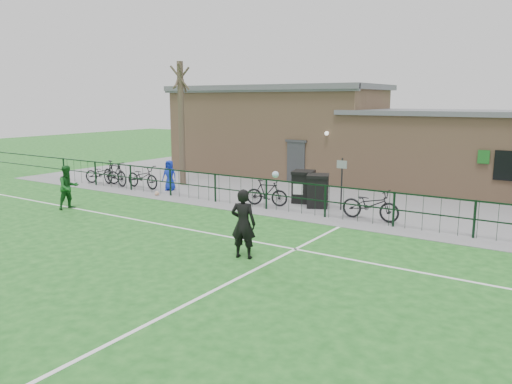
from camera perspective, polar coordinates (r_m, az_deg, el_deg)
The scene contains 20 objects.
ground at distance 12.45m, azimuth -12.95°, elevation -9.43°, with size 90.00×90.00×0.00m, color #19571B.
paving_strip at distance 23.52m, azimuth 11.48°, elevation 0.07°, with size 34.00×13.00×0.02m, color slate.
pitch_line_touch at distance 18.45m, azimuth 4.80°, elevation -2.63°, with size 28.00×0.10×0.01m, color white.
pitch_line_mid at distance 15.33m, azimuth -2.07°, elevation -5.34°, with size 28.00×0.10×0.01m, color white.
pitch_line_perp at distance 11.17m, azimuth -5.68°, elevation -11.56°, with size 0.10×16.00×0.01m, color white.
perimeter_fence at distance 18.50m, azimuth 5.12°, elevation -0.72°, with size 28.00×0.10×1.20m, color black.
bare_tree at distance 24.86m, azimuth -8.52°, elevation 7.66°, with size 0.30×0.30×6.00m, color #483A2C.
wheelie_bin_left at distance 20.58m, azimuth 5.44°, elevation 0.51°, with size 0.81×0.92×1.22m, color black.
wheelie_bin_right at distance 19.73m, azimuth 7.09°, elevation 0.03°, with size 0.80×0.91×1.21m, color black.
sign_post at distance 19.25m, azimuth 9.75°, elevation 0.89°, with size 0.06×0.06×2.00m, color black.
bicycle_a at distance 26.30m, azimuth -17.15°, elevation 2.04°, with size 0.67×1.93×1.02m, color black.
bicycle_b at distance 25.46m, azimuth -15.86°, elevation 2.09°, with size 0.58×2.04×1.23m, color black.
bicycle_c at distance 24.41m, azimuth -12.83°, elevation 1.71°, with size 0.72×2.08×1.09m, color black.
bicycle_d at distance 19.84m, azimuth 1.24°, elevation -0.10°, with size 0.48×1.71×1.03m, color black.
bicycle_e at distance 17.92m, azimuth 12.95°, elevation -1.42°, with size 0.73×2.08×1.09m, color black.
spectator_child at distance 23.55m, azimuth -9.86°, elevation 1.90°, with size 0.69×0.45×1.41m, color #132BB7.
goalkeeper_kick at distance 13.33m, azimuth -1.38°, elevation -3.53°, with size 1.43×3.58×1.90m.
outfield_player at distance 20.62m, azimuth -20.66°, elevation 0.51°, with size 0.83×0.64×1.70m, color #195720.
ball_ground at distance 22.47m, azimuth -11.24°, elevation -0.16°, with size 0.21×0.21×0.21m, color silver.
clubhouse at distance 26.33m, azimuth 12.34°, elevation 5.99°, with size 24.25×5.40×4.96m.
Camera 1 is at (8.57, -8.00, 4.19)m, focal length 35.00 mm.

